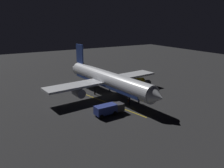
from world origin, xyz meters
The scene contains 8 objects.
ground_plane centered at (0.00, 0.00, -0.10)m, with size 180.00×180.00×0.20m, color #2A2A2B.
apron_guide_stripe centered at (2.88, 4.00, 0.00)m, with size 0.24×23.97×0.01m, color gold.
airliner centered at (0.06, -0.60, 4.06)m, with size 31.71×37.44×11.70m.
baggage_truck centered at (5.91, 10.53, 1.15)m, with size 6.33×2.47×2.16m.
catering_truck centered at (-10.96, -1.41, 1.33)m, with size 5.97×4.38×2.65m.
ground_crew_worker centered at (-3.24, 8.58, 0.89)m, with size 0.40×0.40×1.74m.
traffic_cone_near_left centered at (-4.83, 3.42, 0.25)m, with size 0.50×0.50×0.55m.
traffic_cone_near_right centered at (-1.94, 6.33, 0.25)m, with size 0.50×0.50×0.55m.
Camera 1 is at (26.99, 47.32, 18.58)m, focal length 36.28 mm.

